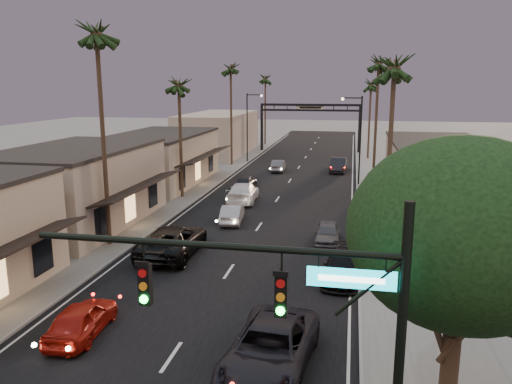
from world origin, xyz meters
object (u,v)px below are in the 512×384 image
at_px(palm_lc, 179,80).
at_px(curbside_near, 270,349).
at_px(palm_ra, 395,60).
at_px(traffic_signal, 312,317).
at_px(palm_far, 265,76).
at_px(palm_rc, 371,82).
at_px(arch, 310,115).
at_px(oncoming_pickup, 173,241).
at_px(streetlight_left, 249,122).
at_px(palm_ld, 231,65).
at_px(palm_rb, 379,60).
at_px(curbside_black, 343,267).
at_px(corner_tree, 464,241).
at_px(streetlight_right, 358,133).
at_px(palm_lb, 96,27).
at_px(oncoming_silver, 232,214).
at_px(oncoming_red, 82,319).

relative_size(palm_lc, curbside_near, 2.00).
height_order(palm_ra, curbside_near, palm_ra).
bearing_deg(traffic_signal, palm_far, 100.70).
bearing_deg(palm_rc, traffic_signal, -92.78).
distance_m(arch, palm_lc, 35.41).
height_order(palm_far, oncoming_pickup, palm_far).
relative_size(streetlight_left, palm_rc, 0.74).
relative_size(palm_ld, palm_rb, 1.00).
relative_size(arch, curbside_black, 3.17).
distance_m(corner_tree, palm_lc, 34.09).
relative_size(palm_ld, curbside_black, 2.96).
height_order(corner_tree, palm_far, palm_far).
xyz_separation_m(palm_far, oncoming_pickup, (4.31, -56.93, -10.55)).
height_order(streetlight_right, palm_rb, palm_rb).
xyz_separation_m(palm_ld, oncoming_pickup, (4.61, -33.93, -11.52)).
relative_size(arch, palm_lb, 1.00).
bearing_deg(palm_far, palm_rc, -39.64).
xyz_separation_m(oncoming_pickup, oncoming_silver, (1.82, 7.71, -0.22)).
distance_m(palm_rc, curbside_black, 46.07).
distance_m(palm_rc, oncoming_silver, 38.11).
distance_m(corner_tree, streetlight_left, 53.15).
bearing_deg(streetlight_left, palm_lc, -94.37).
xyz_separation_m(palm_ld, palm_far, (0.30, 23.00, -0.97)).
distance_m(palm_lb, curbside_black, 19.72).
bearing_deg(palm_rb, palm_ra, -90.00).
distance_m(palm_lc, palm_ld, 19.10).
bearing_deg(palm_rb, traffic_signal, -94.16).
bearing_deg(palm_lc, streetlight_left, 85.63).
xyz_separation_m(corner_tree, palm_ra, (-0.88, 16.55, 5.46)).
height_order(palm_ra, palm_far, same).
relative_size(oncoming_red, curbside_black, 0.87).
relative_size(traffic_signal, streetlight_right, 0.95).
xyz_separation_m(corner_tree, arch, (-9.48, 62.55, -0.45)).
bearing_deg(traffic_signal, streetlight_left, 103.14).
height_order(streetlight_left, palm_lb, palm_lb).
bearing_deg(streetlight_right, palm_ra, -85.43).
height_order(corner_tree, palm_rc, palm_rc).
distance_m(arch, palm_rc, 11.59).
bearing_deg(palm_lb, curbside_near, -44.41).
height_order(palm_lc, oncoming_pickup, palm_lc).
distance_m(arch, oncoming_red, 59.41).
bearing_deg(oncoming_pickup, curbside_near, 123.62).
relative_size(oncoming_pickup, curbside_near, 1.06).
bearing_deg(curbside_black, curbside_near, -99.58).
bearing_deg(arch, streetlight_left, -119.97).
xyz_separation_m(palm_lb, palm_far, (0.30, 56.00, -1.94)).
height_order(arch, palm_ra, palm_ra).
bearing_deg(palm_ra, palm_rb, 90.00).
bearing_deg(palm_ld, streetlight_right, -32.79).
bearing_deg(corner_tree, palm_lb, 141.17).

